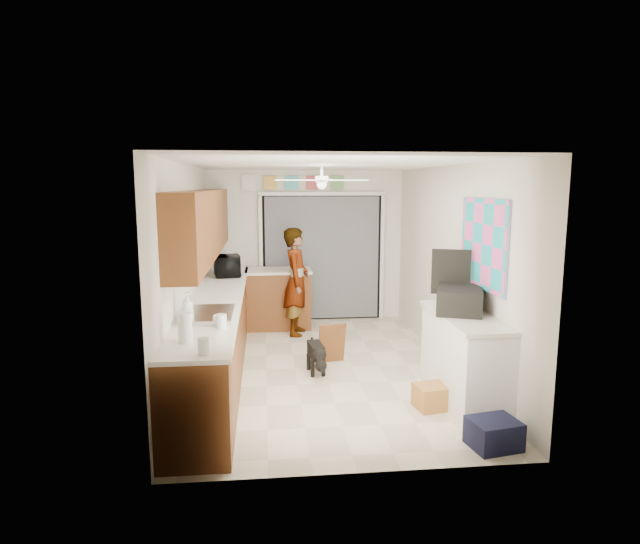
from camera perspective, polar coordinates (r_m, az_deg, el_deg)
name	(u,v)px	position (r m, az deg, el deg)	size (l,w,h in m)	color
floor	(323,367)	(6.80, 0.36, -10.15)	(5.00, 5.00, 0.00)	beige
ceiling	(324,165)	(6.42, 0.38, 11.39)	(5.00, 5.00, 0.00)	white
wall_back	(307,246)	(8.96, -1.40, 2.78)	(3.20, 3.20, 0.00)	silver
wall_front	(360,320)	(4.07, 4.27, -5.16)	(3.20, 3.20, 0.00)	silver
wall_left	(189,271)	(6.52, -13.75, 0.07)	(5.00, 5.00, 0.00)	silver
wall_right	(451,267)	(6.86, 13.78, 0.51)	(5.00, 5.00, 0.00)	silver
left_base_cabinets	(217,336)	(6.66, -10.91, -6.70)	(0.60, 4.80, 0.90)	brown
left_countertop	(217,298)	(6.54, -10.95, -2.74)	(0.62, 4.80, 0.04)	white
upper_cabinets	(203,224)	(6.63, -12.33, 5.06)	(0.32, 4.00, 0.80)	brown
sink_basin	(208,315)	(5.56, -11.83, -4.52)	(0.50, 0.76, 0.06)	silver
faucet	(189,306)	(5.57, -13.81, -3.58)	(0.03, 0.03, 0.22)	silver
peninsula_base	(279,300)	(8.57, -4.45, -2.96)	(1.00, 0.60, 0.90)	brown
peninsula_top	(278,271)	(8.49, -4.49, 0.14)	(1.04, 0.64, 0.04)	white
back_opening_recess	(322,258)	(8.98, 0.21, 1.51)	(2.00, 0.06, 2.10)	black
curtain_panel	(322,258)	(8.94, 0.24, 1.48)	(1.90, 0.03, 2.05)	slate
door_trim_left	(261,259)	(8.90, -6.31, 1.39)	(0.06, 0.04, 2.10)	white
door_trim_right	(382,257)	(9.12, 6.62, 1.57)	(0.06, 0.04, 2.10)	white
door_trim_head	(322,194)	(8.87, 0.24, 8.35)	(2.10, 0.04, 0.06)	white
header_frame_0	(270,183)	(8.85, -5.34, 9.47)	(0.22, 0.02, 0.22)	gold
header_frame_1	(292,183)	(8.86, -3.04, 9.50)	(0.22, 0.02, 0.22)	#4EC1D2
header_frame_2	(313,183)	(8.88, -0.76, 9.51)	(0.22, 0.02, 0.22)	#C54A4E
header_frame_3	(337,183)	(8.93, 1.83, 9.51)	(0.22, 0.02, 0.22)	#6BA75F
route66_sign	(248,183)	(8.85, -7.64, 9.43)	(0.22, 0.02, 0.26)	silver
right_counter_base	(464,360)	(5.86, 15.12, -9.08)	(0.50, 1.40, 0.90)	white
right_counter_top	(465,317)	(5.73, 15.23, -4.61)	(0.54, 1.44, 0.04)	white
abstract_painting	(483,244)	(5.88, 17.01, 2.88)	(0.03, 1.15, 0.95)	#EF58AB
ceiling_fan	(322,180)	(6.62, 0.18, 9.77)	(1.14, 1.14, 0.24)	white
microwave	(227,266)	(7.97, -9.85, 0.66)	(0.53, 0.36, 0.30)	black
soap_bottle	(188,308)	(5.33, -13.92, -3.71)	(0.12, 0.12, 0.30)	silver
cup	(219,320)	(5.21, -10.72, -5.05)	(0.12, 0.12, 0.09)	white
jar_a	(222,321)	(5.08, -10.45, -5.19)	(0.10, 0.10, 0.13)	silver
jar_b	(204,346)	(4.34, -12.32, -7.75)	(0.09, 0.09, 0.13)	silver
paper_towel_roll	(185,328)	(4.68, -14.20, -5.78)	(0.12, 0.12, 0.26)	white
suitcase	(459,300)	(5.80, 14.65, -2.90)	(0.45, 0.60, 0.26)	black
suitcase_rim	(459,310)	(5.83, 14.61, -3.95)	(0.44, 0.58, 0.02)	yellow
suitcase_lid	(451,272)	(6.03, 13.79, 0.00)	(0.42, 0.03, 0.50)	black
cardboard_box	(435,396)	(5.74, 12.12, -12.84)	(0.39, 0.29, 0.24)	olive
navy_crate	(494,434)	(5.08, 18.05, -16.07)	(0.41, 0.34, 0.25)	black
cabinet_door_panel	(332,343)	(6.89, 1.27, -7.60)	(0.35, 0.03, 0.53)	brown
man	(297,282)	(8.09, -2.51, -1.03)	(0.59, 0.39, 1.63)	white
dog	(316,356)	(6.56, -0.44, -8.99)	(0.23, 0.53, 0.41)	black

